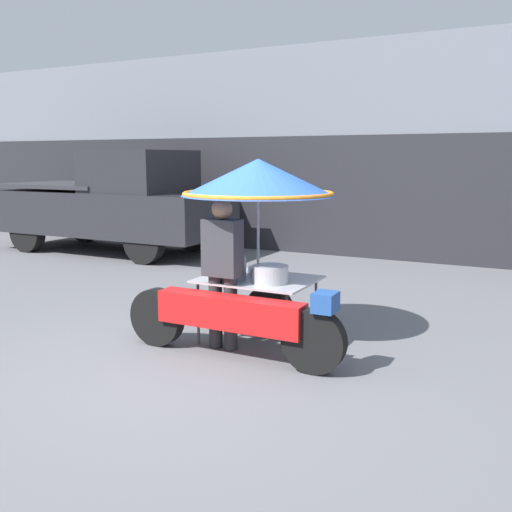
{
  "coord_description": "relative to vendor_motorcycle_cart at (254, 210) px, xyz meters",
  "views": [
    {
      "loc": [
        2.85,
        -4.21,
        1.96
      ],
      "look_at": [
        0.16,
        1.06,
        0.94
      ],
      "focal_mm": 40.0,
      "sensor_mm": 36.0,
      "label": 1
    }
  ],
  "objects": [
    {
      "name": "vendor_person",
      "position": [
        -0.21,
        -0.3,
        -0.56
      ],
      "size": [
        0.38,
        0.22,
        1.56
      ],
      "color": "#2D2D33",
      "rests_on": "ground"
    },
    {
      "name": "pickup_truck",
      "position": [
        -5.35,
        4.03,
        -0.41
      ],
      "size": [
        5.12,
        1.99,
        2.11
      ],
      "color": "black",
      "rests_on": "ground"
    },
    {
      "name": "shopfront_building",
      "position": [
        -0.16,
        6.72,
        0.66
      ],
      "size": [
        28.0,
        2.06,
        4.2
      ],
      "color": "gray",
      "rests_on": "ground"
    },
    {
      "name": "vendor_motorcycle_cart",
      "position": [
        0.0,
        0.0,
        0.0
      ],
      "size": [
        2.38,
        1.61,
        1.96
      ],
      "color": "black",
      "rests_on": "ground"
    },
    {
      "name": "ground_plane",
      "position": [
        -0.16,
        -1.02,
        -1.43
      ],
      "size": [
        36.0,
        36.0,
        0.0
      ],
      "primitive_type": "plane",
      "color": "slate"
    }
  ]
}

